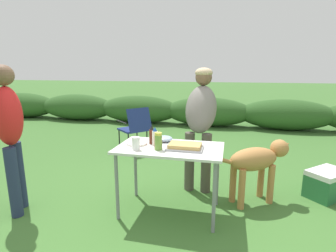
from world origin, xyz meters
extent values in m
plane|color=#3D6B2D|center=(0.00, 0.00, 0.00)|extent=(60.00, 60.00, 0.00)
ellipsoid|color=#2D5623|center=(-6.00, 4.60, 0.39)|extent=(2.40, 0.90, 0.78)
ellipsoid|color=#2D5623|center=(-4.00, 4.60, 0.39)|extent=(2.40, 0.90, 0.78)
ellipsoid|color=#2D5623|center=(-2.00, 4.60, 0.39)|extent=(2.40, 0.90, 0.78)
ellipsoid|color=#2D5623|center=(0.00, 4.60, 0.39)|extent=(2.40, 0.90, 0.78)
ellipsoid|color=#2D5623|center=(2.00, 4.60, 0.39)|extent=(2.40, 0.90, 0.78)
cube|color=silver|center=(0.00, 0.00, 0.73)|extent=(1.10, 0.64, 0.02)
cylinder|color=gray|center=(-0.49, -0.27, 0.36)|extent=(0.04, 0.04, 0.71)
cylinder|color=gray|center=(0.49, -0.27, 0.36)|extent=(0.04, 0.04, 0.71)
cylinder|color=gray|center=(-0.49, 0.27, 0.36)|extent=(0.04, 0.04, 0.71)
cylinder|color=gray|center=(0.49, 0.27, 0.36)|extent=(0.04, 0.04, 0.71)
cube|color=#9E9EA3|center=(0.17, -0.03, 0.75)|extent=(0.36, 0.24, 0.02)
cube|color=tan|center=(0.17, -0.03, 0.78)|extent=(0.32, 0.21, 0.04)
cylinder|color=white|center=(-0.37, 0.01, 0.75)|extent=(0.22, 0.22, 0.02)
ellipsoid|color=#99B2CC|center=(-0.11, 0.20, 0.77)|extent=(0.18, 0.18, 0.06)
cylinder|color=white|center=(-0.31, -0.17, 0.80)|extent=(0.08, 0.08, 0.13)
cylinder|color=olive|center=(-0.09, -0.12, 0.82)|extent=(0.08, 0.08, 0.15)
cylinder|color=#D1CC47|center=(-0.09, -0.12, 0.90)|extent=(0.07, 0.07, 0.03)
cylinder|color=#562314|center=(-0.22, 0.07, 0.82)|extent=(0.06, 0.06, 0.16)
cone|color=black|center=(-0.22, 0.07, 0.92)|extent=(0.05, 0.05, 0.04)
cylinder|color=silver|center=(-0.17, 0.02, 0.82)|extent=(0.06, 0.06, 0.16)
cone|color=#194793|center=(-0.17, 0.02, 0.92)|extent=(0.05, 0.05, 0.04)
cylinder|color=red|center=(-0.12, -0.05, 0.79)|extent=(0.06, 0.06, 0.10)
cone|color=white|center=(-0.12, -0.05, 0.86)|extent=(0.05, 0.05, 0.03)
cylinder|color=#4C473D|center=(0.12, 0.59, 0.38)|extent=(0.12, 0.12, 0.76)
cylinder|color=#4C473D|center=(0.33, 0.57, 0.38)|extent=(0.12, 0.12, 0.76)
ellipsoid|color=slate|center=(0.24, 0.70, 1.04)|extent=(0.44, 0.53, 0.67)
sphere|color=brown|center=(0.25, 0.81, 1.43)|extent=(0.21, 0.21, 0.21)
ellipsoid|color=tan|center=(0.25, 0.81, 1.49)|extent=(0.22, 0.22, 0.13)
cylinder|color=#232D4C|center=(-1.56, -0.46, 0.38)|extent=(0.12, 0.12, 0.76)
cylinder|color=#232D4C|center=(-1.66, -0.29, 0.38)|extent=(0.12, 0.12, 0.76)
ellipsoid|color=red|center=(-1.61, -0.37, 1.06)|extent=(0.41, 0.45, 0.61)
sphere|color=brown|center=(-1.61, -0.37, 1.48)|extent=(0.21, 0.21, 0.21)
cylinder|color=#B27A42|center=(0.67, 0.39, 0.23)|extent=(0.07, 0.07, 0.47)
cylinder|color=#B27A42|center=(0.76, 0.24, 0.23)|extent=(0.07, 0.07, 0.47)
cylinder|color=#B27A42|center=(1.00, 0.60, 0.23)|extent=(0.07, 0.07, 0.47)
cylinder|color=#B27A42|center=(1.09, 0.46, 0.23)|extent=(0.07, 0.07, 0.47)
ellipsoid|color=#B27A42|center=(0.88, 0.42, 0.53)|extent=(0.65, 0.55, 0.27)
sphere|color=#B27A42|center=(1.18, 0.62, 0.63)|extent=(0.21, 0.21, 0.21)
cone|color=#B27A42|center=(1.25, 0.66, 0.65)|extent=(0.19, 0.17, 0.15)
cylinder|color=#B27A42|center=(0.59, 0.24, 0.55)|extent=(0.18, 0.14, 0.11)
cube|color=navy|center=(-1.23, 2.12, 0.39)|extent=(0.65, 0.65, 0.03)
cube|color=navy|center=(-1.02, 1.94, 0.61)|extent=(0.42, 0.45, 0.44)
cylinder|color=black|center=(-1.22, 1.84, 0.19)|extent=(0.02, 0.02, 0.38)
cylinder|color=black|center=(-0.95, 2.14, 0.19)|extent=(0.02, 0.02, 0.38)
cylinder|color=black|center=(-1.52, 2.10, 0.19)|extent=(0.02, 0.02, 0.38)
cylinder|color=black|center=(-1.25, 2.40, 0.19)|extent=(0.02, 0.02, 0.38)
cylinder|color=black|center=(-1.39, 1.95, 0.56)|extent=(0.33, 0.29, 0.02)
cylinder|color=black|center=(-1.08, 2.29, 0.56)|extent=(0.33, 0.29, 0.02)
cube|color=#286B3D|center=(1.79, 0.78, 0.14)|extent=(0.57, 0.56, 0.28)
cube|color=silver|center=(1.79, 0.78, 0.31)|extent=(0.57, 0.56, 0.06)
camera|label=1|loc=(0.59, -2.56, 1.53)|focal=28.00mm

